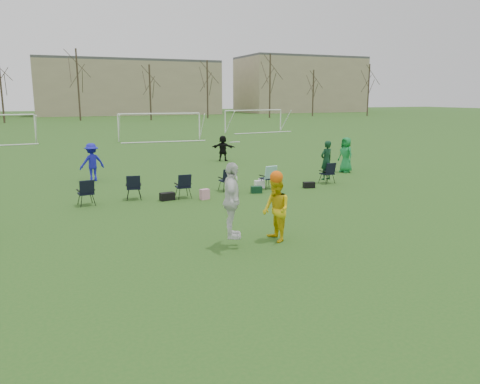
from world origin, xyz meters
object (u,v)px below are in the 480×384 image
fielder_black (223,148)px  goal_right (254,115)px  center_contest (253,204)px  goal_mid (160,119)px  fielder_blue (92,162)px  fielder_green_far (346,155)px

fielder_black → goal_right: size_ratio=0.21×
center_contest → goal_mid: size_ratio=0.38×
fielder_blue → fielder_green_far: 12.78m
center_contest → goal_mid: bearing=81.3°
goal_mid → goal_right: bearing=30.6°
fielder_black → goal_right: goal_right is taller
goal_mid → fielder_black: bearing=-84.4°
fielder_black → goal_right: 23.97m
fielder_green_far → fielder_black: size_ratio=1.17×
fielder_green_far → fielder_black: 7.93m
fielder_green_far → goal_right: 28.49m
center_contest → goal_right: (16.69, 36.84, 0.82)m
fielder_black → goal_mid: 15.01m
fielder_blue → center_contest: center_contest is taller
fielder_green_far → center_contest: (-9.52, -9.29, 0.18)m
fielder_black → center_contest: center_contest is taller
fielder_black → goal_mid: size_ratio=0.21×
fielder_blue → goal_mid: goal_mid is taller
goal_right → fielder_black: bearing=-126.9°
center_contest → goal_right: 40.46m
fielder_black → center_contest: size_ratio=0.56×
fielder_green_far → goal_right: size_ratio=0.25×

